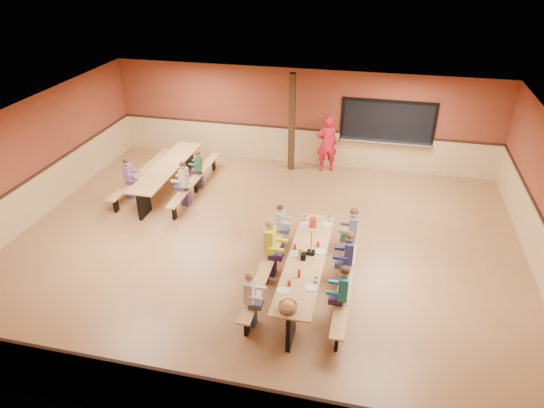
# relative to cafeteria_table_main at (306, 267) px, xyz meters

# --- Properties ---
(ground) EXTENTS (12.00, 12.00, 0.00)m
(ground) POSITION_rel_cafeteria_table_main_xyz_m (-1.22, 1.33, -0.53)
(ground) COLOR brown
(ground) RESTS_ON ground
(room_envelope) EXTENTS (12.04, 10.04, 3.02)m
(room_envelope) POSITION_rel_cafeteria_table_main_xyz_m (-1.22, 1.33, 0.16)
(room_envelope) COLOR brown
(room_envelope) RESTS_ON ground
(kitchen_pass_through) EXTENTS (2.78, 0.28, 1.38)m
(kitchen_pass_through) POSITION_rel_cafeteria_table_main_xyz_m (1.38, 6.29, 0.96)
(kitchen_pass_through) COLOR black
(kitchen_pass_through) RESTS_ON ground
(structural_post) EXTENTS (0.18, 0.18, 3.00)m
(structural_post) POSITION_rel_cafeteria_table_main_xyz_m (-1.42, 5.73, 0.97)
(structural_post) COLOR black
(structural_post) RESTS_ON ground
(cafeteria_table_main) EXTENTS (1.91, 3.70, 0.74)m
(cafeteria_table_main) POSITION_rel_cafeteria_table_main_xyz_m (0.00, 0.00, 0.00)
(cafeteria_table_main) COLOR #B78248
(cafeteria_table_main) RESTS_ON ground
(cafeteria_table_second) EXTENTS (1.91, 3.70, 0.74)m
(cafeteria_table_second) POSITION_rel_cafeteria_table_main_xyz_m (-4.58, 3.58, 0.00)
(cafeteria_table_second) COLOR #B78248
(cafeteria_table_second) RESTS_ON ground
(seated_child_white_left) EXTENTS (0.35, 0.29, 1.18)m
(seated_child_white_left) POSITION_rel_cafeteria_table_main_xyz_m (-0.83, -1.29, 0.06)
(seated_child_white_left) COLOR silver
(seated_child_white_left) RESTS_ON ground
(seated_adult_yellow) EXTENTS (0.44, 0.36, 1.35)m
(seated_adult_yellow) POSITION_rel_cafeteria_table_main_xyz_m (-0.83, 0.31, 0.15)
(seated_adult_yellow) COLOR yellow
(seated_adult_yellow) RESTS_ON ground
(seated_child_grey_left) EXTENTS (0.33, 0.27, 1.13)m
(seated_child_grey_left) POSITION_rel_cafeteria_table_main_xyz_m (-0.83, 1.33, 0.04)
(seated_child_grey_left) COLOR #B8B8B8
(seated_child_grey_left) RESTS_ON ground
(seated_child_teal_right) EXTENTS (0.38, 0.31, 1.24)m
(seated_child_teal_right) POSITION_rel_cafeteria_table_main_xyz_m (0.82, -0.82, 0.09)
(seated_child_teal_right) COLOR teal
(seated_child_teal_right) RESTS_ON ground
(seated_child_navy_right) EXTENTS (0.40, 0.32, 1.26)m
(seated_child_navy_right) POSITION_rel_cafeteria_table_main_xyz_m (0.82, 0.31, 0.11)
(seated_child_navy_right) COLOR navy
(seated_child_navy_right) RESTS_ON ground
(seated_child_char_right) EXTENTS (0.39, 0.32, 1.25)m
(seated_child_char_right) POSITION_rel_cafeteria_table_main_xyz_m (0.82, 1.32, 0.10)
(seated_child_char_right) COLOR #555961
(seated_child_char_right) RESTS_ON ground
(seated_child_purple_sec) EXTENTS (0.34, 0.28, 1.15)m
(seated_child_purple_sec) POSITION_rel_cafeteria_table_main_xyz_m (-5.41, 2.84, 0.05)
(seated_child_purple_sec) COLOR #7A5289
(seated_child_purple_sec) RESTS_ON ground
(seated_child_green_sec) EXTENTS (0.32, 0.26, 1.10)m
(seated_child_green_sec) POSITION_rel_cafeteria_table_main_xyz_m (-3.76, 3.89, 0.03)
(seated_child_green_sec) COLOR #2E734A
(seated_child_green_sec) RESTS_ON ground
(seated_child_tan_sec) EXTENTS (0.39, 0.32, 1.24)m
(seated_child_tan_sec) POSITION_rel_cafeteria_table_main_xyz_m (-3.76, 2.81, 0.10)
(seated_child_tan_sec) COLOR #C2B69D
(seated_child_tan_sec) RESTS_ON ground
(standing_woman) EXTENTS (0.76, 0.62, 1.78)m
(standing_woman) POSITION_rel_cafeteria_table_main_xyz_m (-0.34, 5.88, 0.36)
(standing_woman) COLOR red
(standing_woman) RESTS_ON ground
(punch_pitcher) EXTENTS (0.16, 0.16, 0.22)m
(punch_pitcher) POSITION_rel_cafeteria_table_main_xyz_m (-0.05, 1.24, 0.32)
(punch_pitcher) COLOR red
(punch_pitcher) RESTS_ON cafeteria_table_main
(chip_bowl) EXTENTS (0.32, 0.32, 0.15)m
(chip_bowl) POSITION_rel_cafeteria_table_main_xyz_m (-0.06, -1.58, 0.29)
(chip_bowl) COLOR #F5A626
(chip_bowl) RESTS_ON cafeteria_table_main
(napkin_dispenser) EXTENTS (0.10, 0.14, 0.13)m
(napkin_dispenser) POSITION_rel_cafeteria_table_main_xyz_m (-0.05, -0.03, 0.28)
(napkin_dispenser) COLOR black
(napkin_dispenser) RESTS_ON cafeteria_table_main
(condiment_mustard) EXTENTS (0.06, 0.06, 0.17)m
(condiment_mustard) POSITION_rel_cafeteria_table_main_xyz_m (-0.15, 0.08, 0.30)
(condiment_mustard) COLOR yellow
(condiment_mustard) RESTS_ON cafeteria_table_main
(condiment_ketchup) EXTENTS (0.06, 0.06, 0.17)m
(condiment_ketchup) POSITION_rel_cafeteria_table_main_xyz_m (-0.04, -0.63, 0.30)
(condiment_ketchup) COLOR #B2140F
(condiment_ketchup) RESTS_ON cafeteria_table_main
(table_paddle) EXTENTS (0.16, 0.16, 0.56)m
(table_paddle) POSITION_rel_cafeteria_table_main_xyz_m (0.07, 0.19, 0.35)
(table_paddle) COLOR black
(table_paddle) RESTS_ON cafeteria_table_main
(place_settings) EXTENTS (0.65, 3.30, 0.11)m
(place_settings) POSITION_rel_cafeteria_table_main_xyz_m (-0.00, 0.00, 0.27)
(place_settings) COLOR beige
(place_settings) RESTS_ON cafeteria_table_main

